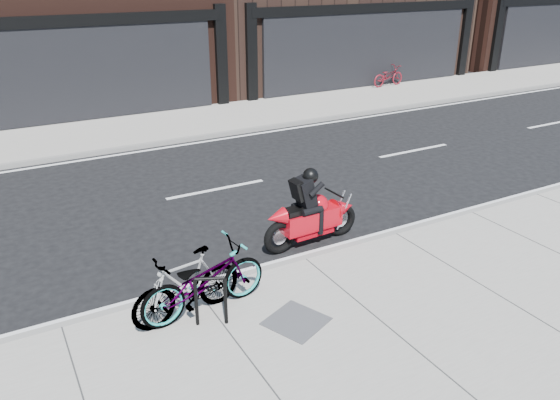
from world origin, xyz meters
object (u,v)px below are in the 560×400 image
bicycle_far (388,76)px  bicycle_front (204,280)px  bike_rack (211,297)px  motorcycle (316,213)px  bicycle_rear (187,285)px  utility_grate (296,321)px

bicycle_far → bicycle_front: bearing=126.4°
bike_rack → bicycle_front: bearing=83.7°
motorcycle → bicycle_rear: bearing=-159.7°
bicycle_front → bicycle_rear: bicycle_front is taller
bicycle_rear → bicycle_far: bicycle_rear is taller
bike_rack → utility_grate: size_ratio=1.01×
bicycle_far → bicycle_rear: bearing=125.8°
bicycle_front → motorcycle: 2.97m
bicycle_front → bicycle_rear: size_ratio=1.15×
bike_rack → utility_grate: (1.06, -0.54, -0.44)m
bicycle_front → motorcycle: size_ratio=0.97×
bike_rack → bicycle_far: bicycle_far is taller
bicycle_front → bicycle_rear: (-0.26, 0.00, -0.00)m
bike_rack → motorcycle: motorcycle is taller
bicycle_rear → utility_grate: size_ratio=2.26×
bike_rack → bicycle_far: (12.89, 11.94, -0.02)m
bicycle_front → bicycle_far: bearing=-54.7°
bike_rack → bicycle_far: bearing=42.8°
utility_grate → bicycle_far: bearing=46.5°
bike_rack → utility_grate: bearing=-26.9°
bicycle_far → motorcycle: bearing=129.8°
motorcycle → utility_grate: 2.75m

